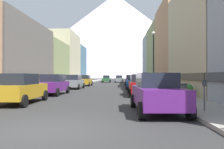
{
  "coord_description": "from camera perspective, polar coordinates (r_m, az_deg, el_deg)",
  "views": [
    {
      "loc": [
        2.21,
        -6.52,
        1.65
      ],
      "look_at": [
        0.28,
        37.79,
        1.92
      ],
      "focal_mm": 34.97,
      "sensor_mm": 36.0,
      "label": 1
    }
  ],
  "objects": [
    {
      "name": "sidewalk_left",
      "position": [
        42.4,
        -9.02,
        -2.47
      ],
      "size": [
        2.5,
        100.0,
        0.15
      ],
      "primitive_type": "cube",
      "color": "gray",
      "rests_on": "ground"
    },
    {
      "name": "pedestrian_0",
      "position": [
        28.3,
        -14.9,
        -1.86
      ],
      "size": [
        0.36,
        0.36,
        1.62
      ],
      "color": "navy",
      "rests_on": "sidewalk_left"
    },
    {
      "name": "storefront_right_3",
      "position": [
        41.86,
        15.33,
        4.62
      ],
      "size": [
        8.26,
        11.75,
        10.87
      ],
      "color": "#8C9966",
      "rests_on": "ground"
    },
    {
      "name": "storefront_right_1",
      "position": [
        21.4,
        26.25,
        8.06
      ],
      "size": [
        6.79,
        11.03,
        9.87
      ],
      "color": "beige",
      "rests_on": "ground"
    },
    {
      "name": "trash_bin_right",
      "position": [
        15.48,
        18.05,
        -4.06
      ],
      "size": [
        0.59,
        0.59,
        0.98
      ],
      "color": "#4C5156",
      "rests_on": "sidewalk_right"
    },
    {
      "name": "sidewalk_right",
      "position": [
        41.75,
        8.05,
        -2.5
      ],
      "size": [
        2.5,
        100.0,
        0.15
      ],
      "primitive_type": "cube",
      "color": "gray",
      "rests_on": "ground"
    },
    {
      "name": "car_left_1",
      "position": [
        19.74,
        -15.24,
        -2.51
      ],
      "size": [
        2.11,
        4.42,
        1.78
      ],
      "color": "#591E72",
      "rests_on": "ground"
    },
    {
      "name": "storefront_right_4",
      "position": [
        52.08,
        13.6,
        3.59
      ],
      "size": [
        9.75,
        8.72,
        10.77
      ],
      "color": "#99A5B2",
      "rests_on": "ground"
    },
    {
      "name": "storefront_right_2",
      "position": [
        31.61,
        20.73,
        6.65
      ],
      "size": [
        9.38,
        9.77,
        11.34
      ],
      "color": "tan",
      "rests_on": "ground"
    },
    {
      "name": "car_left_2",
      "position": [
        27.93,
        -9.94,
        -1.88
      ],
      "size": [
        2.09,
        4.41,
        1.78
      ],
      "color": "slate",
      "rests_on": "ground"
    },
    {
      "name": "car_left_3",
      "position": [
        36.15,
        -7.08,
        -1.53
      ],
      "size": [
        2.06,
        4.4,
        1.78
      ],
      "color": "#B28419",
      "rests_on": "ground"
    },
    {
      "name": "storefront_left_2",
      "position": [
        38.21,
        -18.42,
        2.47
      ],
      "size": [
        8.14,
        9.26,
        7.3
      ],
      "color": "#8C9966",
      "rests_on": "ground"
    },
    {
      "name": "parking_meter_near",
      "position": [
        10.14,
        23.01,
        -3.93
      ],
      "size": [
        0.14,
        0.1,
        1.33
      ],
      "color": "#595960",
      "rests_on": "sidewalk_right"
    },
    {
      "name": "car_right_2",
      "position": [
        27.11,
        5.86,
        -1.93
      ],
      "size": [
        2.25,
        4.48,
        1.78
      ],
      "color": "#19478C",
      "rests_on": "ground"
    },
    {
      "name": "mountain_backdrop",
      "position": [
        271.17,
        0.85,
        10.15
      ],
      "size": [
        245.18,
        245.18,
        102.09
      ],
      "primitive_type": "cone",
      "color": "silver",
      "rests_on": "ground"
    },
    {
      "name": "storefront_left_3",
      "position": [
        48.19,
        -14.29,
        3.83
      ],
      "size": [
        8.64,
        10.5,
        10.64
      ],
      "color": "beige",
      "rests_on": "ground"
    },
    {
      "name": "streetlamp_right",
      "position": [
        21.87,
        10.8,
        5.79
      ],
      "size": [
        0.36,
        0.36,
        5.86
      ],
      "color": "black",
      "rests_on": "sidewalk_right"
    },
    {
      "name": "ground_plane",
      "position": [
        7.08,
        -16.22,
        -13.82
      ],
      "size": [
        400.0,
        400.0,
        0.0
      ],
      "primitive_type": "plane",
      "color": "#2F2F2F"
    },
    {
      "name": "storefront_left_4",
      "position": [
        57.58,
        -11.18,
        2.48
      ],
      "size": [
        8.07,
        8.82,
        9.29
      ],
      "color": "slate",
      "rests_on": "ground"
    },
    {
      "name": "car_driving_1",
      "position": [
        55.18,
        -1.47,
        -1.12
      ],
      "size": [
        2.06,
        4.4,
        1.78
      ],
      "color": "#265933",
      "rests_on": "ground"
    },
    {
      "name": "car_right_1",
      "position": [
        18.27,
        7.5,
        -2.7
      ],
      "size": [
        2.1,
        4.42,
        1.78
      ],
      "color": "#9E1111",
      "rests_on": "ground"
    },
    {
      "name": "car_driving_0",
      "position": [
        55.09,
        1.86,
        -1.12
      ],
      "size": [
        2.06,
        4.4,
        1.78
      ],
      "color": "slate",
      "rests_on": "ground"
    },
    {
      "name": "car_right_3",
      "position": [
        35.59,
        5.06,
        -1.55
      ],
      "size": [
        2.12,
        4.43,
        1.78
      ],
      "color": "#591E72",
      "rests_on": "ground"
    },
    {
      "name": "car_left_0",
      "position": [
        14.02,
        -22.91,
        -3.39
      ],
      "size": [
        2.15,
        4.44,
        1.78
      ],
      "color": "#B28419",
      "rests_on": "ground"
    },
    {
      "name": "potted_plant_0",
      "position": [
        16.51,
        19.42,
        -3.86
      ],
      "size": [
        0.64,
        0.64,
        0.91
      ],
      "color": "brown",
      "rests_on": "sidewalk_right"
    },
    {
      "name": "car_right_0",
      "position": [
        10.08,
        11.6,
        -4.61
      ],
      "size": [
        2.22,
        4.47,
        1.78
      ],
      "color": "#591E72",
      "rests_on": "ground"
    }
  ]
}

